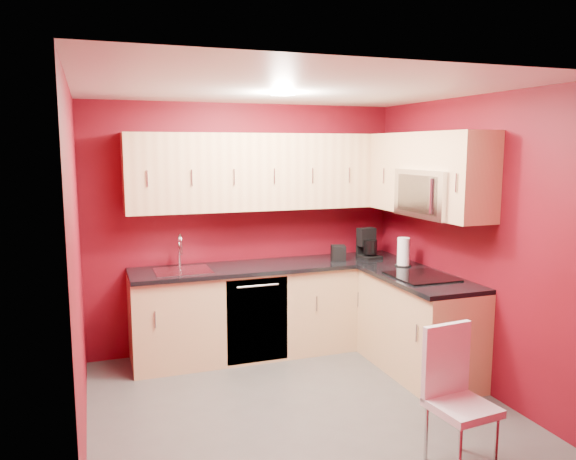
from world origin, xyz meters
TOP-DOWN VIEW (x-y plane):
  - floor at (0.00, 0.00)m, footprint 3.20×3.20m
  - ceiling at (0.00, 0.00)m, footprint 3.20×3.20m
  - wall_back at (0.00, 1.50)m, footprint 3.20×0.00m
  - wall_front at (0.00, -1.50)m, footprint 3.20×0.00m
  - wall_left at (-1.60, 0.00)m, footprint 0.00×3.00m
  - wall_right at (1.60, 0.00)m, footprint 0.00×3.00m
  - base_cabinets_back at (0.20, 1.20)m, footprint 2.80×0.60m
  - base_cabinets_right at (1.30, 0.25)m, footprint 0.60×1.30m
  - countertop_back at (0.20, 1.19)m, footprint 2.80×0.63m
  - countertop_right at (1.29, 0.23)m, footprint 0.63×1.27m
  - upper_cabinets_back at (0.20, 1.32)m, footprint 2.80×0.35m
  - upper_cabinets_right at (1.42, 0.44)m, footprint 0.35×1.55m
  - microwave at (1.39, 0.20)m, footprint 0.42×0.76m
  - cooktop at (1.28, 0.20)m, footprint 0.50×0.55m
  - sink at (-0.70, 1.20)m, footprint 0.52×0.42m
  - dishwasher_front at (-0.05, 0.91)m, footprint 0.60×0.02m
  - downlight at (0.00, 0.30)m, footprint 0.20×0.20m
  - coffee_maker at (1.25, 1.14)m, footprint 0.22×0.27m
  - napkin_holder at (0.90, 1.16)m, footprint 0.17×0.17m
  - paper_towel at (1.38, 0.68)m, footprint 0.18×0.18m
  - dining_chair at (0.70, -1.20)m, footprint 0.41×0.42m

SIDE VIEW (x-z plane):
  - floor at x=0.00m, z-range 0.00..0.00m
  - base_cabinets_back at x=0.20m, z-range 0.00..0.87m
  - base_cabinets_right at x=1.30m, z-range 0.00..0.87m
  - dishwasher_front at x=-0.05m, z-range 0.03..0.84m
  - dining_chair at x=0.70m, z-range 0.00..0.92m
  - countertop_back at x=0.20m, z-range 0.87..0.91m
  - countertop_right at x=1.29m, z-range 0.87..0.91m
  - cooktop at x=1.28m, z-range 0.91..0.92m
  - sink at x=-0.70m, z-range 0.77..1.12m
  - napkin_holder at x=0.90m, z-range 0.91..1.06m
  - paper_towel at x=1.38m, z-range 0.91..1.19m
  - coffee_maker at x=1.25m, z-range 0.91..1.22m
  - wall_back at x=0.00m, z-range -0.35..2.85m
  - wall_front at x=0.00m, z-range -0.35..2.85m
  - wall_left at x=-1.60m, z-range -0.25..2.75m
  - wall_right at x=1.60m, z-range -0.25..2.75m
  - microwave at x=1.39m, z-range 1.45..1.87m
  - upper_cabinets_back at x=0.20m, z-range 1.45..2.20m
  - upper_cabinets_right at x=1.42m, z-range 1.51..2.26m
  - downlight at x=0.00m, z-range 2.48..2.49m
  - ceiling at x=0.00m, z-range 2.50..2.50m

